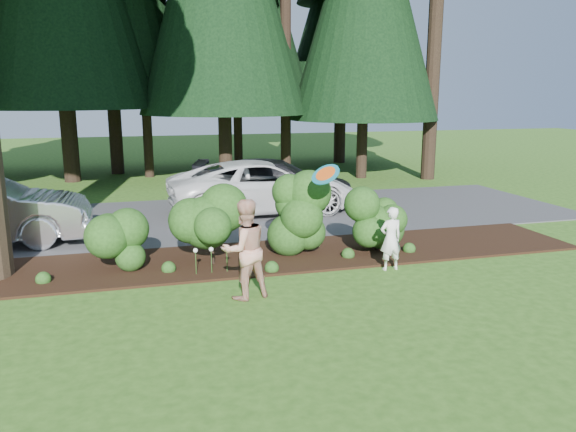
{
  "coord_description": "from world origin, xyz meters",
  "views": [
    {
      "loc": [
        -1.65,
        -7.99,
        3.45
      ],
      "look_at": [
        0.97,
        1.46,
        1.3
      ],
      "focal_mm": 35.0,
      "sensor_mm": 36.0,
      "label": 1
    }
  ],
  "objects_px": {
    "car_dark_suv": "(276,183)",
    "frisbee": "(326,174)",
    "car_white_suv": "(263,186)",
    "child": "(391,239)",
    "adult": "(245,249)"
  },
  "relations": [
    {
      "from": "frisbee",
      "to": "adult",
      "type": "bearing_deg",
      "value": -148.79
    },
    {
      "from": "car_white_suv",
      "to": "car_dark_suv",
      "type": "relative_size",
      "value": 1.11
    },
    {
      "from": "car_dark_suv",
      "to": "frisbee",
      "type": "distance_m",
      "value": 6.64
    },
    {
      "from": "car_dark_suv",
      "to": "child",
      "type": "distance_m",
      "value": 6.86
    },
    {
      "from": "child",
      "to": "car_white_suv",
      "type": "bearing_deg",
      "value": -82.95
    },
    {
      "from": "child",
      "to": "adult",
      "type": "distance_m",
      "value": 3.19
    },
    {
      "from": "car_white_suv",
      "to": "car_dark_suv",
      "type": "xyz_separation_m",
      "value": [
        0.6,
        0.86,
        -0.05
      ]
    },
    {
      "from": "car_white_suv",
      "to": "child",
      "type": "distance_m",
      "value": 6.09
    },
    {
      "from": "car_white_suv",
      "to": "car_dark_suv",
      "type": "bearing_deg",
      "value": -37.79
    },
    {
      "from": "car_dark_suv",
      "to": "adult",
      "type": "bearing_deg",
      "value": 175.49
    },
    {
      "from": "frisbee",
      "to": "car_white_suv",
      "type": "bearing_deg",
      "value": 89.46
    },
    {
      "from": "car_white_suv",
      "to": "adult",
      "type": "height_order",
      "value": "adult"
    },
    {
      "from": "child",
      "to": "adult",
      "type": "height_order",
      "value": "adult"
    },
    {
      "from": "car_dark_suv",
      "to": "child",
      "type": "xyz_separation_m",
      "value": [
        0.61,
        -6.83,
        -0.1
      ]
    },
    {
      "from": "car_dark_suv",
      "to": "frisbee",
      "type": "xyz_separation_m",
      "value": [
        -0.66,
        -6.5,
        1.18
      ]
    }
  ]
}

